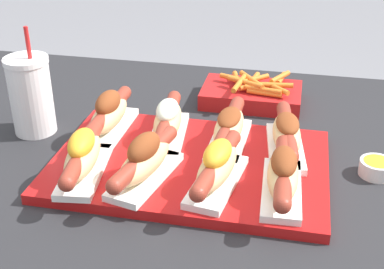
% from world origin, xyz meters
% --- Properties ---
extents(serving_tray, '(0.47, 0.31, 0.02)m').
position_xyz_m(serving_tray, '(0.02, -0.02, 0.72)').
color(serving_tray, '#B71414').
rests_on(serving_tray, patio_table).
extents(hot_dog_0, '(0.08, 0.21, 0.08)m').
position_xyz_m(hot_dog_0, '(-0.14, -0.10, 0.77)').
color(hot_dog_0, white).
rests_on(hot_dog_0, serving_tray).
extents(hot_dog_1, '(0.09, 0.20, 0.08)m').
position_xyz_m(hot_dog_1, '(-0.04, -0.09, 0.77)').
color(hot_dog_1, white).
rests_on(hot_dog_1, serving_tray).
extents(hot_dog_2, '(0.08, 0.21, 0.07)m').
position_xyz_m(hot_dog_2, '(0.08, -0.09, 0.77)').
color(hot_dog_2, white).
rests_on(hot_dog_2, serving_tray).
extents(hot_dog_3, '(0.07, 0.21, 0.07)m').
position_xyz_m(hot_dog_3, '(0.18, -0.09, 0.77)').
color(hot_dog_3, white).
rests_on(hot_dog_3, serving_tray).
extents(hot_dog_4, '(0.06, 0.21, 0.08)m').
position_xyz_m(hot_dog_4, '(-0.15, 0.05, 0.77)').
color(hot_dog_4, white).
rests_on(hot_dog_4, serving_tray).
extents(hot_dog_5, '(0.08, 0.21, 0.07)m').
position_xyz_m(hot_dog_5, '(-0.03, 0.05, 0.77)').
color(hot_dog_5, white).
rests_on(hot_dog_5, serving_tray).
extents(hot_dog_6, '(0.07, 0.21, 0.06)m').
position_xyz_m(hot_dog_6, '(0.08, 0.05, 0.77)').
color(hot_dog_6, white).
rests_on(hot_dog_6, serving_tray).
extents(hot_dog_7, '(0.08, 0.21, 0.07)m').
position_xyz_m(hot_dog_7, '(0.18, 0.05, 0.77)').
color(hot_dog_7, white).
rests_on(hot_dog_7, serving_tray).
extents(sauce_bowl, '(0.06, 0.06, 0.03)m').
position_xyz_m(sauce_bowl, '(0.34, 0.03, 0.73)').
color(sauce_bowl, silver).
rests_on(sauce_bowl, patio_table).
extents(drink_cup, '(0.08, 0.08, 0.21)m').
position_xyz_m(drink_cup, '(-0.30, 0.06, 0.79)').
color(drink_cup, white).
rests_on(drink_cup, patio_table).
extents(fries_basket, '(0.21, 0.14, 0.06)m').
position_xyz_m(fries_basket, '(0.10, 0.28, 0.74)').
color(fries_basket, '#B21919').
rests_on(fries_basket, patio_table).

